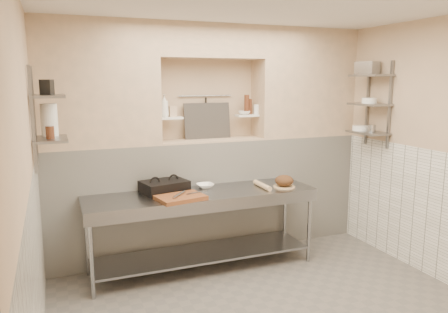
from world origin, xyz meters
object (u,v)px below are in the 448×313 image
prep_table (202,215)px  mixing_bowl (205,186)px  bread_loaf (284,181)px  rolling_pin (262,185)px  bottle_soap (164,106)px  cutting_board (181,198)px  jug_left (49,120)px  bowl_alcove (244,113)px  panini_press (164,187)px

prep_table → mixing_bowl: bearing=62.5°
prep_table → bread_loaf: (0.98, -0.11, 0.34)m
rolling_pin → bottle_soap: bearing=148.3°
rolling_pin → bottle_soap: 1.49m
cutting_board → jug_left: jug_left is taller
cutting_board → bread_loaf: 1.29m
mixing_bowl → rolling_pin: rolling_pin is taller
prep_table → bowl_alcove: (0.76, 0.56, 1.09)m
bottle_soap → bowl_alcove: size_ratio=1.75×
panini_press → bowl_alcove: size_ratio=3.67×
prep_table → panini_press: bearing=156.1°
prep_table → jug_left: bearing=179.0°
prep_table → bread_loaf: 1.04m
mixing_bowl → bread_loaf: 0.93m
panini_press → jug_left: (-1.15, -0.15, 0.80)m
prep_table → jug_left: jug_left is taller
bowl_alcove → jug_left: (-2.30, -0.53, 0.03)m
panini_press → mixing_bowl: size_ratio=2.76×
cutting_board → mixing_bowl: (0.41, 0.39, 0.00)m
cutting_board → jug_left: (-1.24, 0.21, 0.85)m
bowl_alcove → mixing_bowl: bearing=-151.7°
cutting_board → bread_loaf: size_ratio=2.23×
panini_press → rolling_pin: 1.14m
bowl_alcove → jug_left: 2.36m
cutting_board → bottle_soap: (0.04, 0.76, 0.92)m
mixing_bowl → jug_left: size_ratio=0.65×
bread_loaf → panini_press: bearing=168.3°
bread_loaf → bowl_alcove: (-0.22, 0.67, 0.76)m
bottle_soap → jug_left: bottle_soap is taller
cutting_board → jug_left: size_ratio=1.57×
prep_table → bowl_alcove: 1.45m
mixing_bowl → panini_press: bearing=-176.1°
jug_left → bowl_alcove: bearing=13.0°
mixing_bowl → bottle_soap: size_ratio=0.76×
bowl_alcove → rolling_pin: bearing=-93.1°
prep_table → bottle_soap: bearing=115.0°
rolling_pin → jug_left: 2.42m
cutting_board → bowl_alcove: bowl_alcove is taller
panini_press → mixing_bowl: 0.50m
panini_press → bowl_alcove: (1.15, 0.39, 0.77)m
panini_press → bread_loaf: (1.37, -0.28, 0.01)m
bread_loaf → bottle_soap: bottle_soap is taller
panini_press → cutting_board: panini_press is taller
cutting_board → jug_left: bearing=170.3°
rolling_pin → bread_loaf: (0.25, -0.07, 0.05)m
panini_press → rolling_pin: size_ratio=1.47×
panini_press → bowl_alcove: bearing=5.5°
prep_table → bread_loaf: bread_loaf is taller
rolling_pin → bottle_soap: size_ratio=1.43×
rolling_pin → cutting_board: bearing=-172.0°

